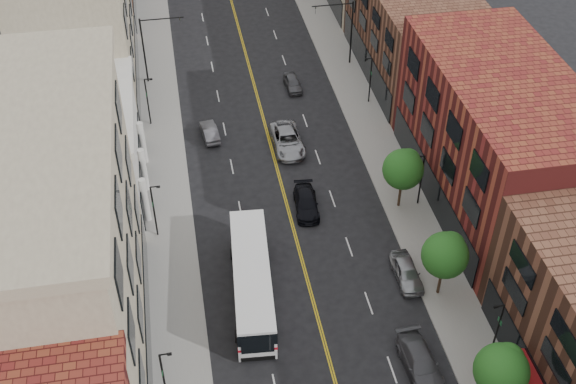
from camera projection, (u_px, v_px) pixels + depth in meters
sidewalk_left at (164, 153)px, 66.97m from camera, size 4.00×110.00×0.15m
sidewalk_right at (372, 131)px, 69.69m from camera, size 4.00×110.00×0.15m
bldg_l_tanoffice at (49, 264)px, 43.72m from camera, size 10.00×22.00×18.00m
bldg_l_white at (77, 153)px, 60.48m from camera, size 10.00×14.00×8.00m
bldg_l_far_a at (75, 8)px, 70.02m from camera, size 10.00×20.00×18.00m
bldg_r_mid at (497, 140)px, 58.55m from camera, size 10.00×22.00×12.00m
bldg_r_far_a at (415, 31)px, 74.97m from camera, size 10.00×20.00×10.00m
tree_r_1 at (502, 369)px, 43.75m from camera, size 3.40×3.40×5.59m
tree_r_2 at (446, 254)px, 51.26m from camera, size 3.40×3.40×5.59m
tree_r_3 at (404, 168)px, 58.77m from camera, size 3.40×3.40×5.59m
lamp_l_1 at (164, 377)px, 44.68m from camera, size 0.81×0.55×5.05m
lamp_l_2 at (154, 208)px, 56.70m from camera, size 0.81×0.55×5.05m
lamp_l_3 at (148, 99)px, 68.73m from camera, size 0.81×0.55×5.05m
lamp_r_1 at (498, 327)px, 47.66m from camera, size 0.81×0.55×5.05m
lamp_r_2 at (421, 177)px, 59.68m from camera, size 0.81×0.55×5.05m
lamp_r_3 at (370, 78)px, 71.70m from camera, size 0.81×0.55×5.05m
signal_mast_left at (150, 42)px, 73.75m from camera, size 4.49×0.18×7.20m
signal_mast_right at (345, 26)px, 76.54m from camera, size 4.49×0.18×7.20m
city_bus at (252, 279)px, 52.51m from camera, size 3.65×12.35×3.13m
car_parked_mid at (420, 362)px, 48.18m from camera, size 2.39×5.28×1.50m
car_parked_far at (407, 272)px, 54.51m from camera, size 1.78×4.39×1.49m
car_lane_behind at (210, 132)px, 68.65m from camera, size 1.77×4.02×1.29m
car_lane_a at (306, 203)px, 60.68m from camera, size 2.30×4.86×1.37m
car_lane_b at (287, 140)px, 67.30m from camera, size 2.83×5.95×1.64m
car_lane_c at (293, 83)px, 75.32m from camera, size 1.65×3.83×1.29m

